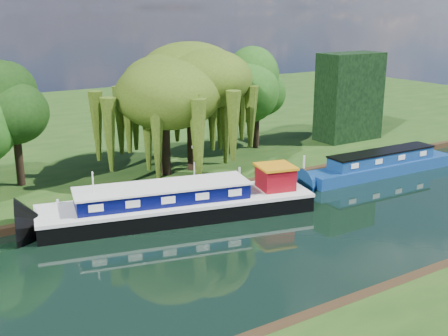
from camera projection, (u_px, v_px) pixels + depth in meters
ground at (278, 233)px, 31.93m from camera, size 120.00×120.00×0.00m
far_bank at (81, 127)px, 59.46m from camera, size 120.00×52.00×0.45m
dutch_barge at (180, 203)px, 34.22m from camera, size 17.13×7.47×3.53m
narrowboat at (381, 165)px, 43.17m from camera, size 13.70×2.78×1.99m
white_cruiser at (368, 177)px, 42.62m from camera, size 2.79×2.48×1.34m
willow_left at (164, 94)px, 40.08m from camera, size 6.88×6.88×8.24m
willow_right at (191, 87)px, 41.26m from camera, size 7.08×7.08×8.62m
tree_far_mid at (14, 107)px, 37.70m from camera, size 4.89×4.89×8.01m
tree_far_right at (257, 89)px, 48.24m from camera, size 4.62×4.62×7.56m
conifer_hedge at (349, 97)px, 51.86m from camera, size 6.00×3.00×8.00m
lamppost at (194, 152)px, 40.04m from camera, size 0.36×0.36×2.56m
mooring_posts at (197, 182)px, 38.23m from camera, size 19.16×0.16×1.00m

